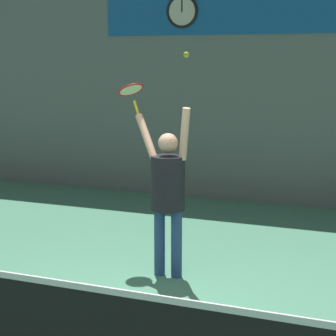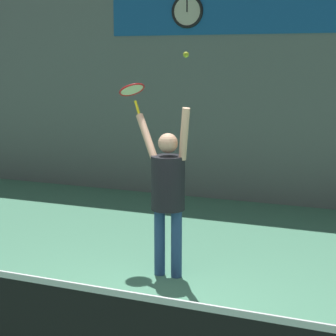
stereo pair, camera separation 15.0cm
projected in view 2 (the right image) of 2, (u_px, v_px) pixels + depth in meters
The scene contains 7 objects.
ground_plane at pixel (146, 319), 6.12m from camera, with size 18.00×18.00×0.00m, color #4C8C6B.
back_wall at pixel (275, 63), 10.55m from camera, with size 18.00×0.10×5.00m.
sponsor_banner at pixel (276, 9), 10.33m from camera, with size 6.22×0.02×0.84m.
scoreboard_clock at pixel (187, 11), 10.93m from camera, with size 0.61×0.06×0.61m.
tennis_player at pixel (168, 188), 7.14m from camera, with size 0.84×0.50×2.04m.
tennis_racket at pixel (132, 91), 7.48m from camera, with size 0.43×0.44×0.40m.
tennis_ball at pixel (186, 55), 6.67m from camera, with size 0.06×0.06×0.06m.
Camera 2 is at (2.43, -5.21, 2.58)m, focal length 65.00 mm.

